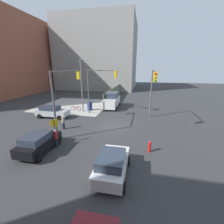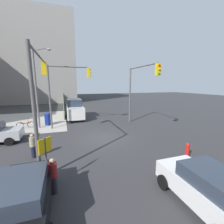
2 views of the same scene
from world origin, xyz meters
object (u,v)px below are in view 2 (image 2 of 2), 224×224
(traffic_signal_nw_corner, at_px, (39,84))
(street_lamp_corner, at_px, (38,83))
(mailbox_blue, at_px, (48,118))
(bicycle_leaning_on_fence, at_px, (26,125))
(traffic_signal_ne_corner, at_px, (66,85))
(pedestrian_waiting, at_px, (33,146))
(traffic_signal_se_corner, at_px, (139,84))
(pedestrian_crossing, at_px, (53,175))
(coupe_white, at_px, (208,187))
(van_white_delivery, at_px, (75,109))
(fire_hydrant, at_px, (187,150))
(hatchback_black, at_px, (22,197))

(traffic_signal_nw_corner, height_order, street_lamp_corner, street_lamp_corner)
(mailbox_blue, relative_size, bicycle_leaning_on_fence, 0.82)
(traffic_signal_ne_corner, distance_m, pedestrian_waiting, 7.86)
(traffic_signal_se_corner, xyz_separation_m, pedestrian_waiting, (-4.29, 9.70, -3.84))
(traffic_signal_nw_corner, bearing_deg, pedestrian_waiting, 79.48)
(street_lamp_corner, relative_size, pedestrian_crossing, 5.02)
(coupe_white, height_order, van_white_delivery, van_white_delivery)
(street_lamp_corner, height_order, fire_hydrant, street_lamp_corner)
(fire_hydrant, bearing_deg, bicycle_leaning_on_fence, 47.07)
(mailbox_blue, xyz_separation_m, coupe_white, (-14.62, -6.75, 0.08))
(mailbox_blue, relative_size, pedestrian_crossing, 0.90)
(mailbox_blue, distance_m, pedestrian_crossing, 12.06)
(mailbox_blue, bearing_deg, traffic_signal_se_corner, -112.38)
(traffic_signal_ne_corner, relative_size, van_white_delivery, 1.20)
(traffic_signal_ne_corner, relative_size, coupe_white, 1.71)
(street_lamp_corner, distance_m, fire_hydrant, 14.54)
(traffic_signal_nw_corner, xyz_separation_m, mailbox_blue, (8.33, 0.50, -3.91))
(traffic_signal_se_corner, height_order, street_lamp_corner, street_lamp_corner)
(traffic_signal_se_corner, bearing_deg, mailbox_blue, 67.62)
(coupe_white, bearing_deg, van_white_delivery, 11.73)
(coupe_white, relative_size, pedestrian_waiting, 2.42)
(traffic_signal_se_corner, height_order, mailbox_blue, traffic_signal_se_corner)
(traffic_signal_se_corner, relative_size, pedestrian_crossing, 4.08)
(coupe_white, relative_size, bicycle_leaning_on_fence, 2.17)
(traffic_signal_nw_corner, relative_size, van_white_delivery, 1.20)
(traffic_signal_ne_corner, distance_m, hatchback_black, 12.05)
(traffic_signal_ne_corner, bearing_deg, van_white_delivery, -14.14)
(traffic_signal_se_corner, distance_m, fire_hydrant, 8.40)
(coupe_white, bearing_deg, bicycle_leaning_on_fence, 32.54)
(hatchback_black, relative_size, pedestrian_crossing, 2.45)
(traffic_signal_se_corner, xyz_separation_m, coupe_white, (-10.71, 2.75, -3.81))
(van_white_delivery, bearing_deg, traffic_signal_ne_corner, 165.86)
(traffic_signal_se_corner, distance_m, traffic_signal_ne_corner, 7.68)
(mailbox_blue, bearing_deg, coupe_white, -155.22)
(pedestrian_crossing, height_order, pedestrian_waiting, pedestrian_crossing)
(traffic_signal_nw_corner, bearing_deg, van_white_delivery, -14.02)
(hatchback_black, bearing_deg, traffic_signal_nw_corner, -2.89)
(fire_hydrant, bearing_deg, traffic_signal_nw_corner, 71.74)
(traffic_signal_nw_corner, height_order, hatchback_black, traffic_signal_nw_corner)
(coupe_white, distance_m, van_white_delivery, 17.47)
(street_lamp_corner, height_order, pedestrian_crossing, street_lamp_corner)
(traffic_signal_ne_corner, relative_size, street_lamp_corner, 0.81)
(pedestrian_crossing, bearing_deg, pedestrian_waiting, -54.48)
(fire_hydrant, relative_size, pedestrian_waiting, 0.60)
(hatchback_black, distance_m, pedestrian_waiting, 4.83)
(street_lamp_corner, height_order, pedestrian_waiting, street_lamp_corner)
(pedestrian_crossing, bearing_deg, traffic_signal_se_corner, -120.45)
(traffic_signal_ne_corner, bearing_deg, coupe_white, -160.39)
(fire_hydrant, height_order, van_white_delivery, van_white_delivery)
(traffic_signal_ne_corner, distance_m, mailbox_blue, 4.69)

